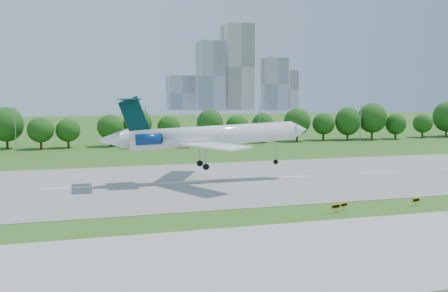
% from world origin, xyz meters
% --- Properties ---
extents(ground, '(600.00, 600.00, 0.00)m').
position_xyz_m(ground, '(0.00, 0.00, 0.00)').
color(ground, '#2A5D18').
rests_on(ground, ground).
extents(runway, '(400.00, 45.00, 0.08)m').
position_xyz_m(runway, '(0.00, 25.00, 0.04)').
color(runway, gray).
rests_on(runway, ground).
extents(taxiway, '(400.00, 23.00, 0.08)m').
position_xyz_m(taxiway, '(0.00, -18.00, 0.04)').
color(taxiway, '#ADADA8').
rests_on(taxiway, ground).
extents(tree_line, '(288.40, 8.40, 10.40)m').
position_xyz_m(tree_line, '(0.00, 92.00, 6.19)').
color(tree_line, '#382314').
rests_on(tree_line, ground).
extents(light_poles, '(175.90, 0.25, 12.19)m').
position_xyz_m(light_poles, '(-2.50, 82.00, 6.34)').
color(light_poles, gray).
rests_on(light_poles, ground).
extents(skyline, '(127.00, 52.00, 80.00)m').
position_xyz_m(skyline, '(100.16, 390.61, 30.46)').
color(skyline, '#B2B2B7').
rests_on(skyline, ground).
extents(airliner, '(38.99, 28.49, 13.11)m').
position_xyz_m(airliner, '(-16.39, 24.97, 8.53)').
color(airliner, white).
rests_on(airliner, ground).
extents(taxi_sign_left, '(1.71, 0.55, 1.20)m').
position_xyz_m(taxi_sign_left, '(-4.63, -2.97, 0.89)').
color(taxi_sign_left, gray).
rests_on(taxi_sign_left, ground).
extents(taxi_sign_centre, '(1.53, 0.65, 1.09)m').
position_xyz_m(taxi_sign_centre, '(-2.90, -2.07, 0.81)').
color(taxi_sign_centre, gray).
rests_on(taxi_sign_centre, ground).
extents(taxi_sign_right, '(1.67, 0.58, 1.17)m').
position_xyz_m(taxi_sign_right, '(8.41, -2.43, 0.87)').
color(taxi_sign_right, gray).
rests_on(taxi_sign_right, ground).
extents(service_vehicle_a, '(4.21, 1.58, 1.37)m').
position_xyz_m(service_vehicle_a, '(-25.26, 82.76, 0.69)').
color(service_vehicle_a, white).
rests_on(service_vehicle_a, ground).
extents(service_vehicle_b, '(3.89, 2.26, 1.24)m').
position_xyz_m(service_vehicle_b, '(-9.19, 80.42, 0.62)').
color(service_vehicle_b, silver).
rests_on(service_vehicle_b, ground).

